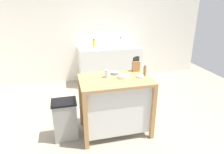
# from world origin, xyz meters

# --- Properties ---
(ground_plane) EXTENTS (6.69, 6.69, 0.00)m
(ground_plane) POSITION_xyz_m (0.00, 0.00, 0.00)
(ground_plane) COLOR gray
(ground_plane) RESTS_ON ground
(wall_back) EXTENTS (5.69, 0.10, 2.60)m
(wall_back) POSITION_xyz_m (0.00, 2.45, 1.30)
(wall_back) COLOR silver
(wall_back) RESTS_ON ground
(kitchen_island) EXTENTS (1.06, 0.69, 0.91)m
(kitchen_island) POSITION_xyz_m (-0.11, 0.05, 0.51)
(kitchen_island) COLOR #AD7F4C
(kitchen_island) RESTS_ON ground
(knife_block) EXTENTS (0.11, 0.09, 0.25)m
(knife_block) POSITION_xyz_m (0.30, 0.30, 1.00)
(knife_block) COLOR #9E7042
(knife_block) RESTS_ON kitchen_island
(bowl_ceramic_small) EXTENTS (0.11, 0.11, 0.03)m
(bowl_ceramic_small) POSITION_xyz_m (0.26, 0.01, 0.93)
(bowl_ceramic_small) COLOR silver
(bowl_ceramic_small) RESTS_ON kitchen_island
(bowl_stoneware_deep) EXTENTS (0.16, 0.16, 0.05)m
(bowl_stoneware_deep) POSITION_xyz_m (0.01, 0.05, 0.93)
(bowl_stoneware_deep) COLOR silver
(bowl_stoneware_deep) RESTS_ON kitchen_island
(bowl_ceramic_wide) EXTENTS (0.12, 0.12, 0.04)m
(bowl_ceramic_wide) POSITION_xyz_m (-0.07, 0.24, 0.93)
(bowl_ceramic_wide) COLOR gray
(bowl_ceramic_wide) RESTS_ON kitchen_island
(drinking_cup) EXTENTS (0.07, 0.07, 0.12)m
(drinking_cup) POSITION_xyz_m (-0.22, 0.13, 0.97)
(drinking_cup) COLOR silver
(drinking_cup) RESTS_ON kitchen_island
(pepper_grinder) EXTENTS (0.04, 0.04, 0.19)m
(pepper_grinder) POSITION_xyz_m (0.35, 0.06, 1.00)
(pepper_grinder) COLOR olive
(pepper_grinder) RESTS_ON kitchen_island
(trash_bin) EXTENTS (0.36, 0.28, 0.63)m
(trash_bin) POSITION_xyz_m (-0.88, 0.05, 0.32)
(trash_bin) COLOR gray
(trash_bin) RESTS_ON ground
(sink_counter) EXTENTS (1.52, 0.60, 0.91)m
(sink_counter) POSITION_xyz_m (0.29, 2.10, 0.46)
(sink_counter) COLOR silver
(sink_counter) RESTS_ON ground
(sink_faucet) EXTENTS (0.02, 0.02, 0.22)m
(sink_faucet) POSITION_xyz_m (0.29, 2.24, 1.02)
(sink_faucet) COLOR #B7BCC1
(sink_faucet) RESTS_ON sink_counter
(bottle_spray_cleaner) EXTENTS (0.06, 0.06, 0.21)m
(bottle_spray_cleaner) POSITION_xyz_m (-0.10, 2.10, 1.01)
(bottle_spray_cleaner) COLOR yellow
(bottle_spray_cleaner) RESTS_ON sink_counter
(bottle_hand_soap) EXTENTS (0.05, 0.05, 0.21)m
(bottle_hand_soap) POSITION_xyz_m (0.59, 2.21, 1.01)
(bottle_hand_soap) COLOR white
(bottle_hand_soap) RESTS_ON sink_counter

